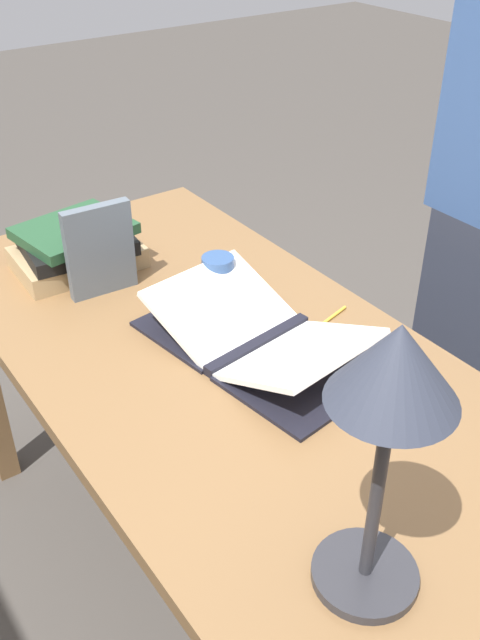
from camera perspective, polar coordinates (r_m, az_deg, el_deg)
ground_plane at (r=1.95m, az=-0.88°, el=-20.55°), size 12.00×12.00×0.00m
reading_desk at (r=1.48m, az=-1.09°, el=-5.70°), size 1.55×0.74×0.74m
open_book at (r=1.42m, az=1.47°, el=-1.38°), size 0.53×0.35×0.09m
book_stack_tall at (r=1.74m, az=-12.96°, el=5.72°), size 0.24×0.29×0.11m
book_standing_upright at (r=1.60m, az=-11.14°, el=5.49°), size 0.03×0.15×0.21m
reading_lamp at (r=0.83m, az=12.01°, el=-6.13°), size 0.16×0.16×0.42m
coffee_mug at (r=1.58m, az=-1.81°, el=3.41°), size 0.07×0.10×0.10m
pencil at (r=1.52m, az=6.69°, el=-0.26°), size 0.05×0.16×0.01m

